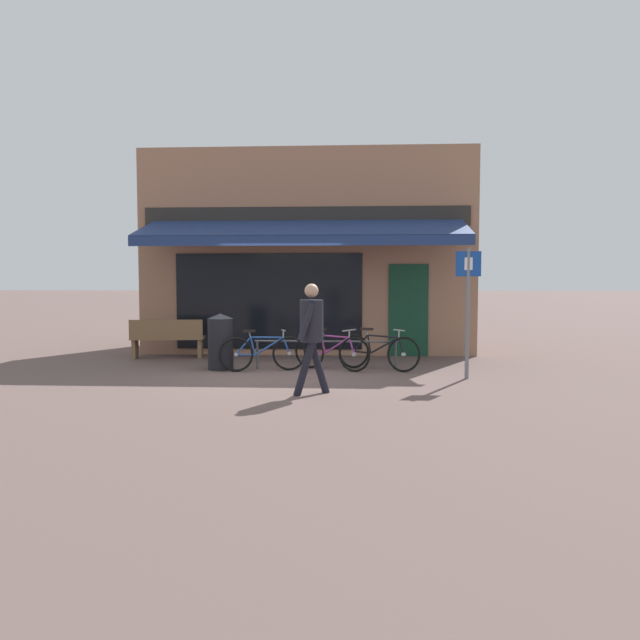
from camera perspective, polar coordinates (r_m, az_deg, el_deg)
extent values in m
plane|color=brown|center=(11.60, -4.32, -5.00)|extent=(160.00, 160.00, 0.00)
cube|color=#9E7056|center=(15.87, -0.87, 6.04)|extent=(7.84, 3.00, 4.79)
cube|color=black|center=(14.45, -4.73, 1.72)|extent=(4.31, 0.04, 2.20)
cube|color=#143D28|center=(14.36, 8.08, 0.88)|extent=(0.90, 0.04, 2.10)
cube|color=#282623|center=(14.41, -1.33, 9.45)|extent=(7.45, 0.06, 0.44)
cube|color=navy|center=(13.57, -1.61, 8.42)|extent=(7.06, 1.69, 0.50)
cube|color=navy|center=(12.72, -1.94, 7.26)|extent=(7.06, 0.03, 0.20)
cylinder|color=#47494F|center=(12.17, 0.56, -1.96)|extent=(2.81, 0.04, 0.04)
cylinder|color=#47494F|center=(12.35, -5.74, -3.19)|extent=(0.04, 0.04, 0.55)
cylinder|color=#47494F|center=(12.21, 6.92, -3.27)|extent=(0.04, 0.04, 0.55)
torus|color=black|center=(12.08, -2.83, -3.06)|extent=(0.66, 0.23, 0.66)
cylinder|color=#9E9EA3|center=(12.08, -2.83, -3.06)|extent=(0.08, 0.08, 0.07)
torus|color=black|center=(11.98, -7.69, -3.15)|extent=(0.66, 0.23, 0.66)
cylinder|color=#9E9EA3|center=(11.98, -7.69, -3.15)|extent=(0.08, 0.08, 0.07)
cylinder|color=#1E4793|center=(12.02, -4.67, -2.40)|extent=(0.56, 0.18, 0.35)
cylinder|color=#1E4793|center=(12.01, -4.86, -1.59)|extent=(0.62, 0.18, 0.05)
cylinder|color=#1E4793|center=(11.99, -6.17, -2.39)|extent=(0.11, 0.04, 0.35)
cylinder|color=#1E4793|center=(12.00, -6.83, -3.17)|extent=(0.36, 0.12, 0.05)
cylinder|color=#1E4793|center=(11.98, -7.02, -2.36)|extent=(0.30, 0.12, 0.35)
cylinder|color=#1E4793|center=(12.06, -3.10, -2.34)|extent=(0.15, 0.05, 0.32)
cylinder|color=#9E9EA3|center=(11.98, -6.44, -1.34)|extent=(0.06, 0.03, 0.11)
cube|color=black|center=(11.97, -6.51, -1.01)|extent=(0.26, 0.16, 0.05)
cylinder|color=#9E9EA3|center=(12.04, -3.38, -1.28)|extent=(0.03, 0.04, 0.14)
cylinder|color=#9E9EA3|center=(12.04, -3.38, -0.94)|extent=(0.15, 0.51, 0.05)
torus|color=black|center=(11.87, 3.14, -3.15)|extent=(0.62, 0.35, 0.67)
cylinder|color=#9E9EA3|center=(11.87, 3.14, -3.15)|extent=(0.09, 0.09, 0.07)
torus|color=black|center=(12.35, -0.96, -2.88)|extent=(0.62, 0.35, 0.67)
cylinder|color=#9E9EA3|center=(12.35, -0.96, -2.88)|extent=(0.09, 0.09, 0.07)
cylinder|color=#892D7A|center=(12.03, 1.55, -2.34)|extent=(0.51, 0.28, 0.36)
cylinder|color=#892D7A|center=(12.03, 1.40, -1.51)|extent=(0.56, 0.31, 0.05)
cylinder|color=#892D7A|center=(12.18, 0.29, -2.23)|extent=(0.11, 0.08, 0.35)
cylinder|color=#892D7A|center=(12.26, -0.27, -2.96)|extent=(0.33, 0.19, 0.05)
cylinder|color=#892D7A|center=(12.27, -0.41, -2.15)|extent=(0.28, 0.16, 0.35)
cylinder|color=#892D7A|center=(11.88, 2.92, -2.39)|extent=(0.14, 0.10, 0.33)
cylinder|color=#9E9EA3|center=(12.19, 0.09, -1.17)|extent=(0.06, 0.05, 0.11)
cube|color=black|center=(12.19, 0.03, -0.84)|extent=(0.26, 0.20, 0.05)
cylinder|color=#9E9EA3|center=(11.88, 2.69, -1.28)|extent=(0.04, 0.04, 0.14)
cylinder|color=#9E9EA3|center=(11.88, 2.70, -0.94)|extent=(0.26, 0.47, 0.03)
torus|color=black|center=(11.96, 7.65, -3.14)|extent=(0.66, 0.41, 0.68)
cylinder|color=#9E9EA3|center=(11.96, 7.65, -3.14)|extent=(0.09, 0.09, 0.08)
torus|color=black|center=(12.40, 3.09, -2.86)|extent=(0.66, 0.41, 0.68)
cylinder|color=#9E9EA3|center=(12.40, 3.09, -2.86)|extent=(0.09, 0.09, 0.08)
cylinder|color=black|center=(12.12, 5.92, -2.33)|extent=(0.56, 0.26, 0.36)
cylinder|color=black|center=(12.13, 5.79, -1.49)|extent=(0.60, 0.33, 0.05)
cylinder|color=black|center=(12.25, 4.52, -2.21)|extent=(0.10, 0.12, 0.35)
cylinder|color=black|center=(12.32, 3.86, -2.95)|extent=(0.35, 0.20, 0.05)
cylinder|color=black|center=(12.33, 3.74, -2.13)|extent=(0.31, 0.14, 0.35)
cylinder|color=black|center=(11.98, 7.43, -2.37)|extent=(0.14, 0.13, 0.33)
cylinder|color=#9E9EA3|center=(12.28, 4.34, -1.15)|extent=(0.05, 0.06, 0.11)
cube|color=black|center=(12.29, 4.30, -0.82)|extent=(0.26, 0.20, 0.06)
cylinder|color=#9E9EA3|center=(12.00, 7.23, -1.27)|extent=(0.04, 0.05, 0.14)
cylinder|color=#9E9EA3|center=(12.01, 7.24, -0.93)|extent=(0.25, 0.48, 0.08)
cylinder|color=black|center=(9.69, -0.13, -4.32)|extent=(0.36, 0.17, 0.84)
cylinder|color=black|center=(9.47, -1.43, -4.51)|extent=(0.36, 0.17, 0.84)
cylinder|color=black|center=(9.50, -0.78, -0.08)|extent=(0.42, 0.42, 0.64)
sphere|color=tan|center=(9.48, -0.78, 2.70)|extent=(0.21, 0.21, 0.21)
cylinder|color=black|center=(9.28, -1.24, -0.18)|extent=(0.30, 0.21, 0.57)
cylinder|color=black|center=(9.72, -0.34, 0.00)|extent=(0.30, 0.21, 0.57)
cylinder|color=black|center=(12.29, -9.08, -2.19)|extent=(0.49, 0.49, 1.00)
cone|color=#33353A|center=(12.25, -9.10, 0.36)|extent=(0.50, 0.50, 0.10)
cylinder|color=slate|center=(11.30, 13.34, 0.57)|extent=(0.07, 0.07, 2.31)
cube|color=#14429E|center=(11.27, 13.42, 5.02)|extent=(0.44, 0.02, 0.44)
cube|color=white|center=(11.26, 13.43, 5.03)|extent=(0.14, 0.01, 0.22)
cube|color=brown|center=(14.33, -13.76, -1.60)|extent=(1.64, 0.64, 0.06)
cube|color=brown|center=(14.13, -13.91, -0.79)|extent=(1.59, 0.25, 0.40)
cube|color=brown|center=(14.50, -16.55, -2.49)|extent=(0.12, 0.36, 0.45)
cube|color=brown|center=(14.25, -10.89, -2.50)|extent=(0.12, 0.36, 0.45)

